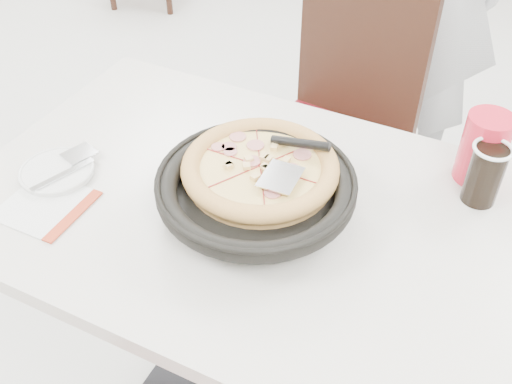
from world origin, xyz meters
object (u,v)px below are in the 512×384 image
at_px(pizza, 260,174).
at_px(cola_glass, 485,176).
at_px(chair_far, 328,144).
at_px(pizza_pan, 256,195).
at_px(main_table, 247,309).
at_px(side_plate, 57,172).
at_px(red_cup, 483,148).

distance_m(pizza, cola_glass, 0.46).
distance_m(chair_far, pizza_pan, 0.71).
distance_m(pizza_pan, cola_glass, 0.48).
bearing_deg(pizza, main_table, -123.98).
bearing_deg(pizza, side_plate, -162.25).
bearing_deg(side_plate, chair_far, 62.06).
relative_size(chair_far, cola_glass, 7.31).
bearing_deg(cola_glass, pizza, -155.08).
bearing_deg(side_plate, pizza_pan, 11.84).
xyz_separation_m(pizza_pan, pizza, (-0.01, 0.05, 0.02)).
relative_size(pizza, side_plate, 1.90).
relative_size(side_plate, cola_glass, 1.25).
height_order(pizza, cola_glass, cola_glass).
bearing_deg(chair_far, main_table, 99.29).
height_order(main_table, cola_glass, cola_glass).
bearing_deg(main_table, pizza_pan, -24.12).
distance_m(main_table, cola_glass, 0.66).
bearing_deg(side_plate, red_cup, 25.93).
bearing_deg(pizza_pan, side_plate, -168.16).
xyz_separation_m(chair_far, pizza_pan, (0.06, -0.64, 0.32)).
relative_size(side_plate, red_cup, 1.01).
height_order(chair_far, red_cup, chair_far).
bearing_deg(chair_far, red_cup, 151.05).
distance_m(main_table, red_cup, 0.69).
bearing_deg(main_table, cola_glass, 27.12).
bearing_deg(pizza, cola_glass, 24.92).
relative_size(chair_far, side_plate, 5.86).
xyz_separation_m(chair_far, red_cup, (0.45, -0.32, 0.35)).
relative_size(chair_far, pizza_pan, 2.78).
bearing_deg(pizza_pan, pizza, 105.61).
relative_size(pizza, cola_glass, 2.37).
xyz_separation_m(chair_far, cola_glass, (0.47, -0.39, 0.34)).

